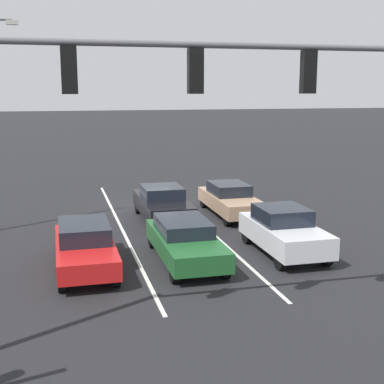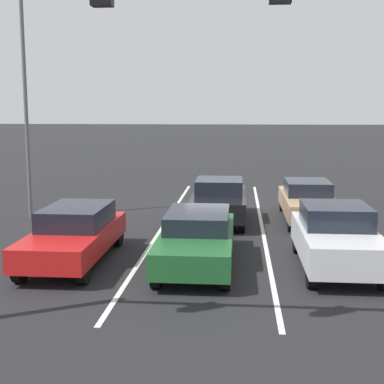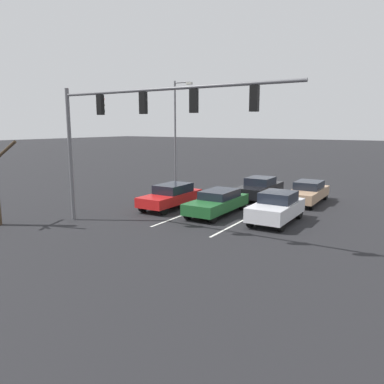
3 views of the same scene
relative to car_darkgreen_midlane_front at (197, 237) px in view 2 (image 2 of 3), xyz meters
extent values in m
plane|color=black|center=(-0.17, -8.08, -0.72)|extent=(240.00, 240.00, 0.00)
cube|color=silver|center=(-1.86, -4.93, -0.71)|extent=(0.12, 18.30, 0.01)
cube|color=silver|center=(1.52, -4.93, -0.71)|extent=(0.12, 18.30, 0.01)
cube|color=#1E5928|center=(0.00, 0.08, -0.11)|extent=(1.81, 4.80, 0.60)
cube|color=black|center=(0.00, -0.24, 0.42)|extent=(1.59, 2.36, 0.45)
cube|color=red|center=(-0.63, -2.28, 0.04)|extent=(0.24, 0.06, 0.12)
cube|color=red|center=(0.63, -2.28, 0.04)|extent=(0.24, 0.06, 0.12)
cylinder|color=black|center=(-0.77, 1.92, -0.41)|extent=(0.22, 0.61, 0.61)
cylinder|color=black|center=(0.77, 1.92, -0.41)|extent=(0.22, 0.61, 0.61)
cylinder|color=black|center=(-0.77, -1.77, -0.41)|extent=(0.22, 0.61, 0.61)
cylinder|color=black|center=(0.77, -1.77, -0.41)|extent=(0.22, 0.61, 0.61)
cube|color=red|center=(3.23, 0.05, -0.09)|extent=(1.77, 4.66, 0.58)
cube|color=black|center=(3.23, -0.25, 0.46)|extent=(1.56, 2.31, 0.53)
cube|color=red|center=(2.61, -2.24, 0.05)|extent=(0.24, 0.06, 0.12)
cube|color=red|center=(3.85, -2.24, 0.05)|extent=(0.24, 0.06, 0.12)
cylinder|color=black|center=(2.48, 1.79, -0.38)|extent=(0.22, 0.67, 0.67)
cylinder|color=black|center=(3.99, 1.79, -0.38)|extent=(0.22, 0.67, 0.67)
cylinder|color=black|center=(2.48, -1.69, -0.38)|extent=(0.22, 0.67, 0.67)
cylinder|color=black|center=(3.99, -1.69, -0.38)|extent=(0.22, 0.67, 0.67)
cube|color=silver|center=(-3.49, 0.09, -0.02)|extent=(1.84, 4.19, 0.72)
cube|color=black|center=(-3.49, -0.15, 0.61)|extent=(1.61, 1.84, 0.54)
cube|color=red|center=(-4.14, -1.96, 0.16)|extent=(0.24, 0.06, 0.12)
cube|color=red|center=(-2.85, -1.96, 0.16)|extent=(0.24, 0.06, 0.12)
cylinder|color=black|center=(-4.28, 1.61, -0.39)|extent=(0.22, 0.67, 0.67)
cylinder|color=black|center=(-2.71, 1.61, -0.39)|extent=(0.22, 0.67, 0.67)
cylinder|color=black|center=(-4.28, -1.42, -0.39)|extent=(0.22, 0.67, 0.67)
cylinder|color=black|center=(-2.71, -1.42, -0.39)|extent=(0.22, 0.67, 0.67)
cube|color=black|center=(-0.36, -5.50, -0.04)|extent=(1.87, 4.68, 0.67)
cube|color=black|center=(-0.36, -5.61, 0.54)|extent=(1.65, 1.91, 0.50)
cube|color=red|center=(-1.01, -7.80, 0.12)|extent=(0.24, 0.06, 0.12)
cube|color=red|center=(0.30, -7.80, 0.12)|extent=(0.24, 0.06, 0.12)
cylinder|color=black|center=(-1.16, -3.75, -0.38)|extent=(0.22, 0.68, 0.68)
cylinder|color=black|center=(0.45, -3.75, -0.38)|extent=(0.22, 0.68, 0.68)
cylinder|color=black|center=(-1.16, -7.25, -0.38)|extent=(0.22, 0.68, 0.68)
cylinder|color=black|center=(0.45, -7.25, -0.38)|extent=(0.22, 0.68, 0.68)
cube|color=tan|center=(-3.54, -5.83, -0.10)|extent=(1.76, 4.75, 0.61)
cube|color=black|center=(-3.54, -6.11, 0.45)|extent=(1.55, 2.08, 0.50)
cube|color=red|center=(-4.15, -8.17, 0.05)|extent=(0.24, 0.06, 0.12)
cube|color=red|center=(-2.92, -8.17, 0.05)|extent=(0.24, 0.06, 0.12)
cylinder|color=black|center=(-4.28, -4.02, -0.41)|extent=(0.22, 0.62, 0.62)
cylinder|color=black|center=(-2.79, -4.02, -0.41)|extent=(0.22, 0.62, 0.62)
cylinder|color=black|center=(-4.28, -7.65, -0.41)|extent=(0.22, 0.62, 0.62)
cylinder|color=black|center=(-2.79, -7.65, -0.41)|extent=(0.22, 0.62, 0.62)
cylinder|color=slate|center=(6.63, -5.51, 3.44)|extent=(0.14, 0.14, 8.31)
camera|label=1|loc=(3.98, 16.47, 4.88)|focal=50.00mm
camera|label=2|loc=(-1.04, 13.35, 3.27)|focal=50.00mm
camera|label=3|loc=(-9.74, 18.51, 4.24)|focal=35.00mm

